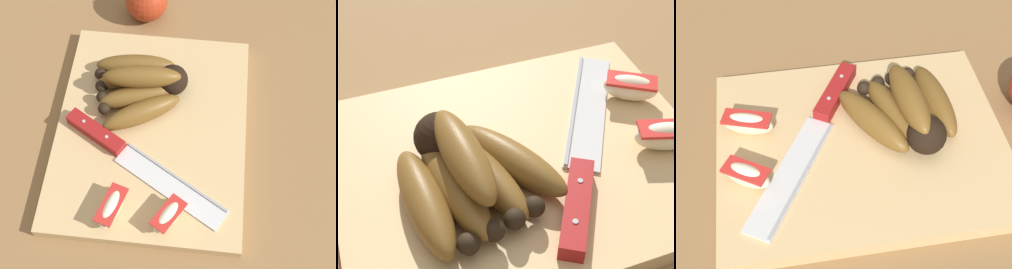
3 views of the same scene
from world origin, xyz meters
TOP-DOWN VIEW (x-y plane):
  - ground_plane at (0.00, 0.00)m, footprint 6.00×6.00m
  - cutting_board at (-0.02, 0.01)m, footprint 0.36×0.29m
  - banana_bunch at (0.05, 0.03)m, footprint 0.16×0.15m
  - chefs_knife at (-0.06, 0.04)m, footprint 0.17×0.26m
  - apple_wedge_near at (-0.16, 0.04)m, footprint 0.07×0.04m
  - apple_wedge_middle at (-0.16, -0.04)m, footprint 0.06×0.05m

SIDE VIEW (x-z plane):
  - ground_plane at x=0.00m, z-range 0.00..0.00m
  - cutting_board at x=-0.02m, z-range 0.00..0.02m
  - chefs_knife at x=-0.06m, z-range 0.02..0.04m
  - apple_wedge_middle at x=-0.16m, z-range 0.02..0.05m
  - apple_wedge_near at x=-0.16m, z-range 0.02..0.05m
  - banana_bunch at x=0.05m, z-range 0.01..0.07m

